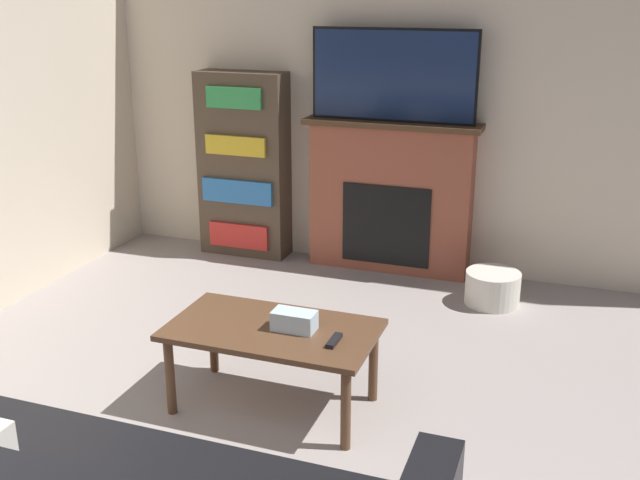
% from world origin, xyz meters
% --- Properties ---
extents(wall_back, '(5.74, 0.06, 2.70)m').
position_xyz_m(wall_back, '(0.00, 4.32, 1.35)').
color(wall_back, beige).
rests_on(wall_back, ground_plane).
extents(fireplace, '(1.34, 0.28, 1.17)m').
position_xyz_m(fireplace, '(-0.06, 4.18, 0.59)').
color(fireplace, brown).
rests_on(fireplace, ground_plane).
extents(tv, '(1.23, 0.03, 0.67)m').
position_xyz_m(tv, '(-0.06, 4.16, 1.50)').
color(tv, black).
rests_on(tv, fireplace).
extents(coffee_table, '(1.07, 0.60, 0.46)m').
position_xyz_m(coffee_table, '(-0.10, 1.98, 0.40)').
color(coffee_table, brown).
rests_on(coffee_table, ground_plane).
extents(tissue_box, '(0.22, 0.12, 0.10)m').
position_xyz_m(tissue_box, '(0.01, 2.00, 0.51)').
color(tissue_box, silver).
rests_on(tissue_box, coffee_table).
extents(remote_control, '(0.04, 0.15, 0.02)m').
position_xyz_m(remote_control, '(0.25, 1.92, 0.47)').
color(remote_control, black).
rests_on(remote_control, coffee_table).
extents(bookshelf, '(0.72, 0.29, 1.49)m').
position_xyz_m(bookshelf, '(-1.27, 4.15, 0.74)').
color(bookshelf, '#4C3D2D').
rests_on(bookshelf, ground_plane).
extents(storage_basket, '(0.38, 0.38, 0.23)m').
position_xyz_m(storage_basket, '(0.81, 3.75, 0.12)').
color(storage_basket, silver).
rests_on(storage_basket, ground_plane).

